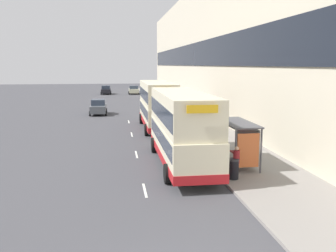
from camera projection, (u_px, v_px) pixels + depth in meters
pavement at (178, 111)px, 47.64m from camera, size 5.00×93.00×0.14m
terrace_facade at (209, 48)px, 46.90m from camera, size 3.10×93.00×15.97m
lane_mark_1 at (145, 190)px, 17.63m from camera, size 0.12×2.00×0.01m
lane_mark_2 at (136, 154)px, 24.68m from camera, size 0.12×2.00×0.01m
lane_mark_3 at (132, 134)px, 31.73m from camera, size 0.12×2.00×0.01m
lane_mark_4 at (129, 122)px, 38.78m from camera, size 0.12×2.00×0.01m
bus_shelter at (241, 136)px, 21.25m from camera, size 1.60×4.20×2.48m
double_decker_bus_near at (182, 127)px, 21.66m from camera, size 2.85×10.50×4.30m
double_decker_bus_ahead at (157, 104)px, 34.10m from camera, size 2.85×10.21×4.30m
car_0 at (98, 107)px, 44.32m from camera, size 1.99×3.95×1.79m
car_1 at (106, 90)px, 74.86m from camera, size 2.05×4.20×1.74m
car_2 at (134, 90)px, 75.05m from camera, size 2.10×3.89×1.72m
pedestrian_at_shelter at (236, 162)px, 18.94m from camera, size 0.33×0.33×1.66m
pedestrian_1 at (223, 135)px, 25.70m from camera, size 0.36×0.36×1.80m
litter_bin at (233, 169)px, 18.88m from camera, size 0.55×0.55×1.05m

